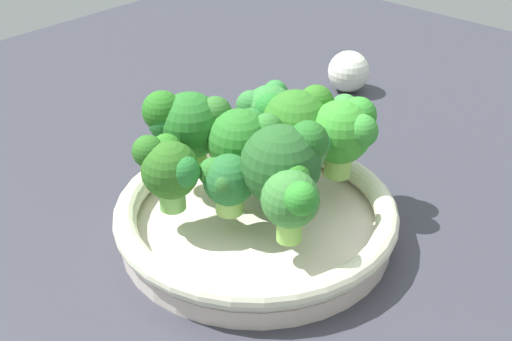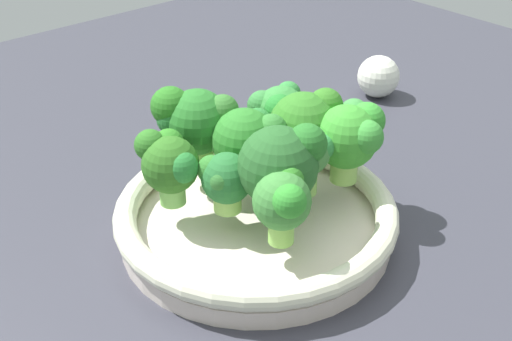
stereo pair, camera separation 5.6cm
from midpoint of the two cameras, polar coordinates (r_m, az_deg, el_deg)
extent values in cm
cube|color=#363640|center=(59.34, 5.70, -7.81)|extent=(130.00, 130.00, 2.50)
cylinder|color=silver|center=(59.67, 2.71, -4.90)|extent=(23.60, 23.60, 1.66)
torus|color=silver|center=(58.60, 2.76, -3.44)|extent=(24.59, 24.59, 2.03)
cylinder|color=#9ED165|center=(61.06, 10.06, 0.17)|extent=(2.45, 2.45, 2.54)
sphere|color=green|center=(59.54, 10.33, 2.74)|extent=(5.67, 5.67, 5.67)
sphere|color=green|center=(58.27, 12.03, 2.70)|extent=(2.99, 2.99, 2.99)
sphere|color=#3B893D|center=(61.11, 10.89, 4.68)|extent=(2.68, 2.68, 2.68)
sphere|color=green|center=(60.35, 11.98, 4.06)|extent=(3.29, 3.29, 3.29)
cylinder|color=#8FD565|center=(55.89, 4.69, -2.67)|extent=(2.34, 2.34, 2.42)
sphere|color=#245A25|center=(54.09, 4.84, 0.28)|extent=(6.60, 6.60, 6.60)
sphere|color=#29662B|center=(54.54, 6.92, 2.11)|extent=(2.74, 2.74, 2.74)
sphere|color=#246A24|center=(54.06, 7.03, 2.29)|extent=(3.32, 3.32, 3.32)
cylinder|color=#86C059|center=(58.69, 6.95, -0.79)|extent=(2.02, 2.02, 2.77)
sphere|color=#41823E|center=(57.31, 7.12, 1.50)|extent=(4.06, 4.06, 4.06)
sphere|color=green|center=(56.61, 5.85, 1.82)|extent=(2.30, 2.30, 2.30)
sphere|color=green|center=(56.69, 5.64, 2.22)|extent=(1.66, 1.66, 1.66)
sphere|color=#2F863B|center=(57.31, 8.33, 1.87)|extent=(2.29, 2.29, 2.29)
cylinder|color=#93D763|center=(60.21, 1.71, -0.01)|extent=(2.48, 2.48, 2.15)
sphere|color=#2A7626|center=(58.74, 1.76, 2.45)|extent=(5.77, 5.77, 5.77)
sphere|color=#30762E|center=(58.03, 4.10, 3.35)|extent=(2.81, 2.81, 2.81)
sphere|color=#297731|center=(59.82, 2.79, 3.85)|extent=(2.88, 2.88, 2.88)
cylinder|color=#7EBB4E|center=(52.82, 5.21, -5.05)|extent=(2.05, 2.05, 2.29)
sphere|color=#3A7F36|center=(51.31, 5.34, -2.68)|extent=(4.57, 4.57, 4.57)
sphere|color=#2F8D2B|center=(49.46, 6.12, -2.71)|extent=(2.58, 2.58, 2.58)
sphere|color=#348828|center=(52.06, 5.76, -0.73)|extent=(2.64, 2.64, 2.64)
cylinder|color=#84BA55|center=(65.01, 4.56, 2.61)|extent=(1.85, 1.85, 2.48)
sphere|color=#348238|center=(63.70, 4.66, 4.86)|extent=(4.98, 4.98, 4.98)
sphere|color=#38862F|center=(64.22, 5.68, 5.61)|extent=(2.42, 2.42, 2.42)
sphere|color=#327A37|center=(63.53, 3.08, 5.44)|extent=(2.86, 2.86, 2.86)
sphere|color=#2F8038|center=(64.62, 5.26, 6.40)|extent=(2.39, 2.39, 2.39)
cylinder|color=#87BB56|center=(56.37, 0.44, -2.68)|extent=(2.36, 2.36, 1.68)
sphere|color=#23662E|center=(55.15, 0.45, -0.75)|extent=(4.32, 4.32, 4.32)
sphere|color=#2C7328|center=(55.20, -0.85, -0.02)|extent=(2.46, 2.46, 2.46)
sphere|color=#2D6A2B|center=(53.91, -0.02, -1.01)|extent=(1.91, 1.91, 1.91)
cylinder|color=#97D663|center=(62.03, -2.23, 1.32)|extent=(2.71, 2.71, 2.76)
sphere|color=#266E26|center=(60.44, -2.29, 4.05)|extent=(5.97, 5.97, 5.97)
sphere|color=#326F2B|center=(59.71, -0.12, 5.00)|extent=(2.91, 2.91, 2.91)
sphere|color=#28701F|center=(60.12, -4.57, 5.36)|extent=(3.58, 3.58, 3.58)
sphere|color=#24692C|center=(60.10, -4.36, 4.30)|extent=(2.97, 2.97, 2.97)
cylinder|color=#7BC45C|center=(57.30, -4.27, -1.88)|extent=(2.22, 2.22, 2.14)
sphere|color=#2C661F|center=(55.90, -4.38, 0.39)|extent=(4.85, 4.85, 4.85)
sphere|color=#2C7821|center=(56.82, -4.56, 2.14)|extent=(2.67, 2.67, 2.67)
sphere|color=#25762F|center=(54.71, -3.36, 0.19)|extent=(2.74, 2.74, 2.74)
sphere|color=#2B6C20|center=(56.23, -6.09, 2.06)|extent=(2.70, 2.70, 2.70)
cylinder|color=#87D063|center=(62.27, 6.49, 0.98)|extent=(2.56, 2.56, 2.24)
sphere|color=#307523|center=(60.73, 6.67, 3.58)|extent=(6.38, 6.38, 6.38)
sphere|color=#317321|center=(61.14, 8.53, 5.37)|extent=(3.19, 3.19, 3.19)
sphere|color=#227629|center=(61.53, 4.67, 5.01)|extent=(2.95, 2.95, 2.95)
sphere|color=silver|center=(86.07, 12.16, 7.71)|extent=(5.21, 5.21, 5.21)
camera|label=1|loc=(0.03, -87.14, 1.74)|focal=47.47mm
camera|label=2|loc=(0.03, 92.86, -1.74)|focal=47.47mm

